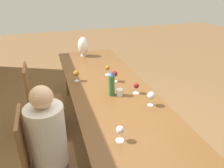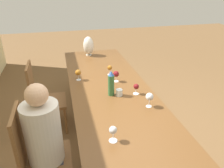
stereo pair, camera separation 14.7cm
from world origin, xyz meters
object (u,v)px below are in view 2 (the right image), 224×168
at_px(wine_glass_3, 150,97).
at_px(wine_glass_5, 110,68).
at_px(wine_glass_1, 113,131).
at_px(wine_glass_4, 78,73).
at_px(wine_glass_2, 136,87).
at_px(chair_near, 38,154).
at_px(water_bottle, 111,84).
at_px(person_near, 46,141).
at_px(wine_glass_0, 116,74).
at_px(water_tumbler, 119,93).
at_px(chair_far, 43,97).
at_px(vase, 88,46).

relative_size(wine_glass_3, wine_glass_5, 1.16).
xyz_separation_m(wine_glass_1, wine_glass_4, (1.25, 0.16, -0.00)).
bearing_deg(wine_glass_2, chair_near, 112.08).
bearing_deg(chair_near, water_bottle, -58.98).
relative_size(wine_glass_3, person_near, 0.13).
height_order(wine_glass_0, wine_glass_4, same).
xyz_separation_m(water_tumbler, wine_glass_0, (0.37, -0.06, 0.06)).
height_order(wine_glass_0, chair_far, chair_far).
bearing_deg(person_near, wine_glass_1, -116.47).
bearing_deg(vase, wine_glass_1, 176.98).
xyz_separation_m(wine_glass_1, wine_glass_2, (0.72, -0.44, -0.01)).
bearing_deg(wine_glass_0, chair_far, 73.85).
bearing_deg(chair_near, wine_glass_2, -67.92).
relative_size(water_tumbler, wine_glass_1, 0.53).
distance_m(wine_glass_0, wine_glass_1, 1.14).
xyz_separation_m(wine_glass_0, chair_far, (0.28, 0.95, -0.36)).
distance_m(wine_glass_5, chair_far, 0.99).
bearing_deg(chair_far, wine_glass_5, -92.80).
xyz_separation_m(water_bottle, wine_glass_5, (0.56, -0.11, -0.05)).
xyz_separation_m(water_bottle, wine_glass_1, (-0.76, 0.16, -0.04)).
distance_m(wine_glass_0, wine_glass_5, 0.23).
relative_size(vase, chair_near, 0.32).
bearing_deg(wine_glass_3, vase, 11.59).
relative_size(wine_glass_4, chair_far, 0.14).
xyz_separation_m(wine_glass_2, chair_near, (-0.44, 1.09, -0.35)).
bearing_deg(chair_near, water_tumbler, -63.29).
distance_m(wine_glass_4, chair_far, 0.62).
relative_size(chair_near, chair_far, 1.00).
height_order(water_bottle, water_tumbler, water_bottle).
relative_size(water_tumbler, chair_far, 0.08).
xyz_separation_m(wine_glass_2, person_near, (-0.44, 1.00, -0.21)).
distance_m(chair_near, person_near, 0.17).
bearing_deg(wine_glass_4, wine_glass_5, -80.55).
xyz_separation_m(vase, wine_glass_3, (-1.79, -0.37, -0.05)).
xyz_separation_m(wine_glass_2, wine_glass_5, (0.61, 0.17, 0.01)).
xyz_separation_m(wine_glass_1, wine_glass_5, (1.33, -0.28, -0.01)).
bearing_deg(wine_glass_3, chair_far, 50.11).
bearing_deg(wine_glass_1, water_tumbler, -18.92).
relative_size(vase, chair_far, 0.32).
bearing_deg(chair_far, person_near, -175.22).
distance_m(wine_glass_0, chair_near, 1.31).
xyz_separation_m(wine_glass_3, wine_glass_4, (0.83, 0.64, -0.01)).
bearing_deg(wine_glass_1, chair_near, 66.87).
distance_m(water_bottle, wine_glass_5, 0.58).
bearing_deg(chair_near, wine_glass_0, -49.25).
height_order(wine_glass_2, wine_glass_3, wine_glass_3).
distance_m(vase, wine_glass_1, 2.23).
relative_size(water_tumbler, wine_glass_0, 0.53).
height_order(water_tumbler, vase, vase).
distance_m(wine_glass_4, wine_glass_5, 0.44).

